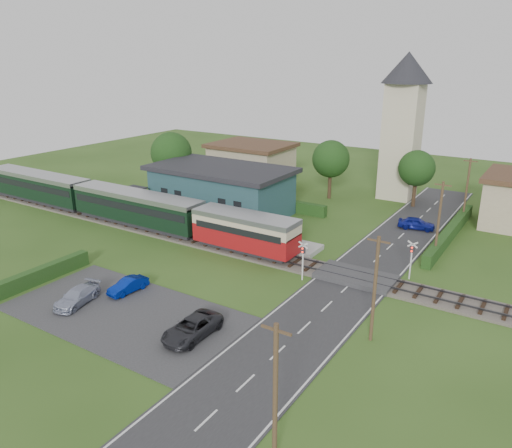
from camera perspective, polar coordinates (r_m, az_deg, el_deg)
The scene contains 31 objects.
ground at distance 43.83m, azimuth -1.92°, elevation -4.30°, with size 120.00×120.00×0.00m, color #2D4C19.
railway_track at distance 45.32m, azimuth -0.49°, elevation -3.34°, with size 76.00×3.20×0.49m.
road at distance 39.51m, azimuth 10.24°, elevation -7.26°, with size 6.00×70.00×0.05m, color #28282B.
car_park at distance 36.58m, azimuth -14.77°, elevation -9.81°, with size 17.00×9.00×0.08m, color #333335.
crossing_deck at distance 41.12m, azimuth 11.34°, elevation -5.95°, with size 6.20×3.40×0.45m, color #333335.
platform at distance 53.33m, azimuth -7.64°, elevation 0.06°, with size 30.00×3.00×0.45m, color gray.
equipment_hut at distance 58.19m, azimuth -13.76°, elevation 2.84°, with size 2.30×2.30×2.55m.
station_building at distance 56.97m, azimuth -4.00°, elevation 3.99°, with size 16.00×9.00×5.30m.
train at distance 55.62m, azimuth -15.76°, elevation 2.40°, with size 43.20×2.90×3.40m.
church_tower at distance 64.14m, azimuth 16.50°, elevation 11.78°, with size 6.00×6.00×17.60m.
house_west at distance 70.93m, azimuth -0.52°, elevation 7.04°, with size 10.80×8.80×5.50m.
hedge_carpark at distance 43.29m, azimuth -23.51°, elevation -5.38°, with size 0.80×9.00×1.20m, color #193814.
hedge_roadside at distance 52.62m, azimuth 21.31°, elevation -0.93°, with size 0.80×18.00×1.20m, color #193814.
hedge_station at distance 61.05m, azimuth -1.45°, elevation 3.04°, with size 22.00×0.80×1.30m, color #193814.
tree_a at distance 64.87m, azimuth -9.65°, elevation 8.01°, with size 5.20×5.20×8.00m.
tree_b at distance 62.65m, azimuth 8.55°, elevation 7.35°, with size 4.60×4.60×7.34m.
tree_c at distance 61.35m, azimuth 17.89°, elevation 6.07°, with size 4.20×4.20×6.78m.
utility_pole_a at distance 22.11m, azimuth 2.22°, elevation -18.90°, with size 1.40×0.22×7.00m.
utility_pole_b at distance 31.58m, azimuth 13.42°, elevation -7.14°, with size 1.40×0.22×7.00m.
utility_pole_c at distance 46.08m, azimuth 20.17°, elevation 0.49°, with size 1.40×0.22×7.00m.
utility_pole_d at distance 57.48m, azimuth 22.93°, elevation 3.63°, with size 1.40×0.22×7.00m.
crossing_signal_near at distance 39.65m, azimuth 5.38°, elevation -3.58°, with size 0.84×0.28×3.28m.
crossing_signal_far at distance 41.52m, azimuth 17.36°, elevation -3.34°, with size 0.84×0.28×3.28m.
streetlamp_west at distance 71.04m, azimuth -7.52°, elevation 7.11°, with size 0.30×0.30×5.15m.
streetlamp_east at distance 62.20m, azimuth 25.34°, elevation 3.80°, with size 0.30×0.30×5.15m.
car_on_road at distance 54.12m, azimuth 17.87°, elevation 0.08°, with size 1.48×3.67×1.25m, color navy.
car_park_blue at distance 39.22m, azimuth -14.41°, elevation -6.82°, with size 1.13×3.24×1.07m, color navy.
car_park_silver at distance 38.53m, azimuth -19.77°, elevation -7.79°, with size 1.61×3.96×1.15m, color #99A0B8.
car_park_dark at distance 32.61m, azimuth -7.32°, elevation -11.69°, with size 2.07×4.49×1.25m, color #25262B.
pedestrian_near at distance 49.14m, azimuth -3.12°, elevation -0.24°, with size 0.54×0.36×1.49m, color gray.
pedestrian_far at distance 55.87m, azimuth -10.65°, elevation 1.83°, with size 0.75×0.58×1.54m, color gray.
Camera 1 is at (22.95, -33.19, 17.11)m, focal length 35.00 mm.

